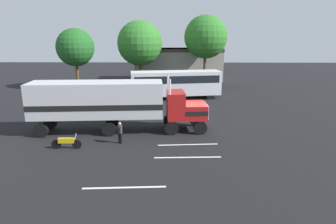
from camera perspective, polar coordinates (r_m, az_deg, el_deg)
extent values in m
plane|color=black|center=(24.67, 4.99, -3.44)|extent=(120.00, 120.00, 0.00)
cube|color=silver|center=(21.35, 3.92, -6.41)|extent=(4.40, 0.51, 0.01)
cube|color=silver|center=(19.25, 3.90, -8.89)|extent=(4.40, 0.36, 0.01)
cube|color=silver|center=(15.92, -8.60, -14.48)|extent=(4.40, 0.43, 0.01)
cube|color=#B21919|center=(24.08, 5.28, 0.31)|extent=(1.98, 2.63, 1.20)
cube|color=#B21919|center=(23.78, 1.49, 1.42)|extent=(1.58, 2.60, 2.20)
cube|color=silver|center=(24.24, 7.48, 0.34)|extent=(0.23, 2.10, 1.08)
cube|color=black|center=(24.07, 5.28, 0.45)|extent=(1.98, 2.66, 0.36)
cylinder|color=silver|center=(24.68, 0.02, 3.36)|extent=(0.18, 0.18, 3.40)
cylinder|color=silver|center=(22.53, 0.34, 2.22)|extent=(0.18, 0.18, 3.40)
cube|color=silver|center=(23.99, -13.81, 2.45)|extent=(10.66, 3.36, 2.80)
cube|color=black|center=(24.08, -13.75, 1.48)|extent=(10.67, 3.40, 0.44)
cylinder|color=silver|center=(25.38, 2.18, -0.62)|extent=(1.34, 0.73, 0.64)
cylinder|color=black|center=(25.49, 5.53, -1.55)|extent=(1.12, 0.38, 1.10)
cylinder|color=black|center=(23.41, 6.33, -3.09)|extent=(1.12, 0.38, 1.10)
cylinder|color=black|center=(25.24, 0.36, -1.65)|extent=(1.12, 0.38, 1.10)
cylinder|color=black|center=(23.15, 0.70, -3.21)|extent=(1.12, 0.38, 1.10)
cylinder|color=black|center=(25.43, -10.85, -1.80)|extent=(1.12, 0.38, 1.10)
cylinder|color=black|center=(23.35, -11.53, -3.36)|extent=(1.12, 0.38, 1.10)
cylinder|color=black|center=(26.64, -22.12, -1.88)|extent=(1.12, 0.38, 1.10)
cylinder|color=black|center=(24.67, -23.71, -3.36)|extent=(1.12, 0.38, 1.10)
cylinder|color=black|center=(21.75, -9.54, -5.05)|extent=(0.18, 0.18, 0.82)
cylinder|color=black|center=(21.69, -9.18, -5.09)|extent=(0.18, 0.18, 0.82)
cylinder|color=#333338|center=(21.49, -9.44, -3.31)|extent=(0.34, 0.34, 0.58)
sphere|color=tan|center=(21.37, -9.49, -2.28)|extent=(0.23, 0.23, 0.23)
cube|color=black|center=(21.31, -9.66, -3.40)|extent=(0.29, 0.22, 0.36)
cube|color=silver|center=(36.08, 1.55, 5.72)|extent=(11.27, 4.35, 2.90)
cube|color=black|center=(35.99, 1.56, 6.63)|extent=(10.63, 4.28, 0.90)
cylinder|color=black|center=(38.34, 7.29, 3.96)|extent=(1.03, 0.44, 1.00)
cylinder|color=black|center=(36.23, 8.26, 3.27)|extent=(1.03, 0.44, 1.00)
cylinder|color=black|center=(36.99, -4.43, 3.63)|extent=(1.03, 0.44, 1.00)
cylinder|color=black|center=(34.79, -4.15, 2.91)|extent=(1.03, 0.44, 1.00)
cube|color=#234C8C|center=(35.22, -16.00, 2.79)|extent=(4.59, 2.34, 0.70)
cube|color=#1E232D|center=(35.18, -16.37, 3.79)|extent=(2.29, 1.91, 0.55)
cylinder|color=black|center=(35.41, -13.24, 2.46)|extent=(0.66, 0.30, 0.64)
cylinder|color=black|center=(34.00, -14.18, 1.88)|extent=(0.66, 0.30, 0.64)
cylinder|color=black|center=(36.61, -17.62, 2.55)|extent=(0.66, 0.30, 0.64)
cylinder|color=black|center=(35.24, -18.70, 2.00)|extent=(0.66, 0.30, 0.64)
cylinder|color=black|center=(21.48, -17.47, -6.04)|extent=(0.66, 0.12, 0.66)
cylinder|color=black|center=(21.93, -21.13, -5.94)|extent=(0.66, 0.12, 0.66)
cube|color=gold|center=(21.60, -19.39, -5.30)|extent=(1.11, 0.28, 0.36)
cylinder|color=silver|center=(21.35, -17.83, -4.91)|extent=(0.29, 0.08, 0.69)
cylinder|color=brown|center=(44.56, -17.38, 6.97)|extent=(0.44, 0.44, 4.10)
sphere|color=#215F22|center=(44.23, -17.78, 12.00)|extent=(5.35, 5.35, 5.35)
cylinder|color=brown|center=(44.94, -5.44, 7.68)|extent=(0.44, 0.44, 4.15)
sphere|color=#307828|center=(44.59, -5.58, 13.31)|extent=(6.67, 6.67, 6.67)
cylinder|color=brown|center=(45.50, 7.21, 8.35)|extent=(0.44, 0.44, 5.14)
sphere|color=#2D7526|center=(45.20, 7.42, 14.44)|extent=(6.45, 6.45, 6.45)
cube|color=#9E938C|center=(51.01, 1.93, 9.34)|extent=(15.09, 7.06, 5.44)
cube|color=#3F3833|center=(50.82, 1.96, 12.12)|extent=(15.19, 7.17, 0.50)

